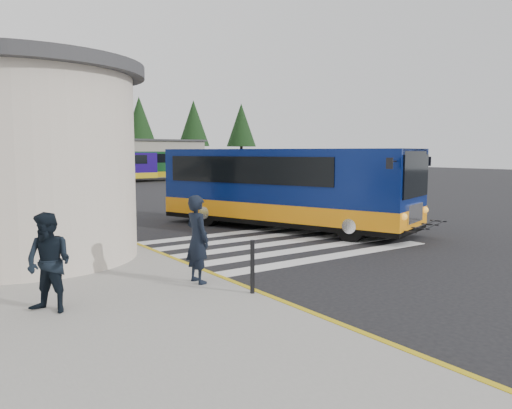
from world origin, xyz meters
TOP-DOWN VIEW (x-y plane):
  - ground at (0.00, 0.00)m, footprint 140.00×140.00m
  - curb_strip at (-4.05, 4.00)m, footprint 0.12×34.00m
  - crosswalk at (-0.50, -0.80)m, footprint 8.00×5.35m
  - depot_building at (6.00, 42.00)m, footprint 26.40×8.40m
  - tree_line at (6.29, 50.00)m, footprint 58.40×4.40m
  - transit_bus at (1.94, 1.47)m, footprint 6.27×10.60m
  - pedestrian_a at (-4.67, -3.97)m, footprint 0.46×0.68m
  - pedestrian_b at (-7.60, -4.24)m, footprint 1.01×1.04m
  - bollard at (-4.20, -5.26)m, footprint 0.08×0.08m
  - far_bus_a at (5.39, 32.16)m, footprint 9.17×2.68m
  - far_bus_b at (13.10, 32.06)m, footprint 9.86×5.50m

SIDE VIEW (x-z plane):
  - ground at x=0.00m, z-range 0.00..0.00m
  - crosswalk at x=-0.50m, z-range 0.00..0.01m
  - curb_strip at x=-4.05m, z-range 0.00..0.16m
  - bollard at x=-4.20m, z-range 0.15..1.17m
  - pedestrian_b at x=-7.60m, z-range 0.15..1.83m
  - pedestrian_a at x=-4.67m, z-range 0.15..1.95m
  - transit_bus at x=1.94m, z-range -0.06..2.86m
  - far_bus_a at x=5.39m, z-range 0.35..2.71m
  - far_bus_b at x=13.10m, z-range 0.37..2.82m
  - depot_building at x=6.00m, z-range 0.01..4.21m
  - tree_line at x=6.29m, z-range 1.77..11.77m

